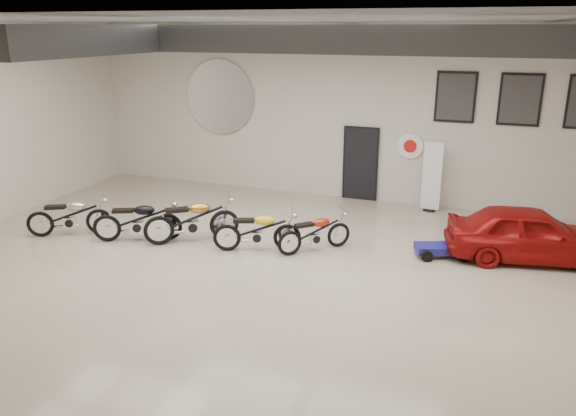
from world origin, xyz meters
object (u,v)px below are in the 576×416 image
(motorcycle_silver, at_px, (69,215))
(motorcycle_gold, at_px, (192,219))
(motorcycle_red, at_px, (315,232))
(motorcycle_black, at_px, (137,220))
(go_kart, at_px, (448,246))
(vintage_car, at_px, (530,234))
(banner_stand, at_px, (432,178))
(motorcycle_yellow, at_px, (257,230))

(motorcycle_silver, height_order, motorcycle_gold, motorcycle_gold)
(motorcycle_silver, height_order, motorcycle_red, motorcycle_silver)
(motorcycle_black, relative_size, go_kart, 1.42)
(motorcycle_black, relative_size, vintage_car, 0.58)
(motorcycle_red, bearing_deg, motorcycle_gold, 143.52)
(motorcycle_black, bearing_deg, banner_stand, 12.42)
(motorcycle_red, bearing_deg, vintage_car, -31.09)
(banner_stand, bearing_deg, motorcycle_yellow, -121.28)
(motorcycle_gold, bearing_deg, motorcycle_red, -28.02)
(banner_stand, relative_size, motorcycle_yellow, 0.98)
(go_kart, bearing_deg, motorcycle_silver, 170.40)
(motorcycle_silver, relative_size, motorcycle_yellow, 1.01)
(go_kart, distance_m, vintage_car, 1.75)
(motorcycle_silver, bearing_deg, motorcycle_gold, -16.15)
(motorcycle_gold, bearing_deg, motorcycle_silver, 155.66)
(banner_stand, distance_m, motorcycle_yellow, 5.48)
(motorcycle_silver, height_order, go_kart, motorcycle_silver)
(motorcycle_black, bearing_deg, motorcycle_gold, -6.94)
(motorcycle_gold, xyz_separation_m, motorcycle_yellow, (1.67, 0.01, -0.06))
(banner_stand, xyz_separation_m, motorcycle_silver, (-8.02, -5.00, -0.44))
(banner_stand, bearing_deg, motorcycle_gold, -132.76)
(motorcycle_yellow, height_order, motorcycle_red, motorcycle_yellow)
(motorcycle_silver, xyz_separation_m, motorcycle_yellow, (4.68, 0.67, -0.01))
(motorcycle_black, bearing_deg, motorcycle_red, -13.16)
(motorcycle_black, distance_m, go_kart, 7.21)
(vintage_car, bearing_deg, motorcycle_yellow, 94.59)
(motorcycle_yellow, bearing_deg, motorcycle_red, -1.42)
(motorcycle_black, relative_size, motorcycle_gold, 0.93)
(banner_stand, height_order, go_kart, banner_stand)
(motorcycle_silver, distance_m, motorcycle_black, 1.79)
(banner_stand, bearing_deg, motorcycle_red, -112.08)
(motorcycle_gold, bearing_deg, vintage_car, -24.71)
(motorcycle_yellow, distance_m, go_kart, 4.28)
(motorcycle_silver, xyz_separation_m, motorcycle_gold, (3.01, 0.66, 0.06))
(motorcycle_red, bearing_deg, motorcycle_yellow, 154.39)
(motorcycle_silver, relative_size, go_kart, 1.37)
(banner_stand, height_order, motorcycle_silver, banner_stand)
(motorcycle_red, height_order, go_kart, motorcycle_red)
(banner_stand, xyz_separation_m, motorcycle_gold, (-5.01, -4.33, -0.38))
(motorcycle_black, xyz_separation_m, vintage_car, (8.70, 1.99, 0.07))
(motorcycle_gold, bearing_deg, motorcycle_black, 160.97)
(motorcycle_gold, distance_m, vintage_car, 7.62)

